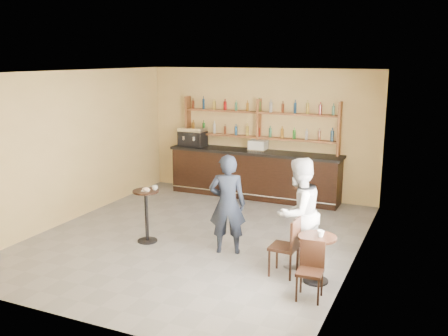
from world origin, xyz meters
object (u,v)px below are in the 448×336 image
at_px(chair_south, 310,272).
at_px(patron_second, 298,213).
at_px(chair_west, 284,246).
at_px(bar_counter, 254,174).
at_px(pedestal_table, 147,216).
at_px(man_main, 227,204).
at_px(espresso_machine, 193,137).
at_px(cafe_table, 316,259).
at_px(pastry_case, 258,146).

relative_size(chair_south, patron_second, 0.46).
bearing_deg(chair_west, patron_second, 169.87).
bearing_deg(bar_counter, pedestal_table, -101.45).
bearing_deg(bar_counter, chair_south, -60.73).
relative_size(bar_counter, man_main, 2.43).
bearing_deg(pedestal_table, chair_west, -7.31).
xyz_separation_m(pedestal_table, chair_south, (3.43, -1.01, -0.08)).
relative_size(bar_counter, espresso_machine, 6.51).
bearing_deg(espresso_machine, cafe_table, -42.37).
height_order(bar_counter, espresso_machine, espresso_machine).
xyz_separation_m(espresso_machine, cafe_table, (4.35, -4.17, -1.05)).
bearing_deg(pastry_case, chair_south, -69.78).
bearing_deg(espresso_machine, patron_second, -41.88).
xyz_separation_m(espresso_machine, patron_second, (3.90, -3.67, -0.50)).
bearing_deg(pastry_case, bar_counter, 171.85).
distance_m(bar_counter, pedestal_table, 3.83).
distance_m(espresso_machine, cafe_table, 6.12).
height_order(pastry_case, chair_south, pastry_case).
distance_m(bar_counter, chair_south, 5.47).
bearing_deg(bar_counter, man_main, -76.69).
distance_m(man_main, chair_west, 1.39).
height_order(pedestal_table, man_main, man_main).
relative_size(pastry_case, man_main, 0.25).
distance_m(espresso_machine, patron_second, 5.38).
height_order(pastry_case, cafe_table, pastry_case).
relative_size(chair_west, chair_south, 1.14).
xyz_separation_m(pastry_case, chair_south, (2.58, -4.77, -0.90)).
xyz_separation_m(pastry_case, chair_west, (1.98, -4.12, -0.84)).
bearing_deg(man_main, pastry_case, -98.52).
bearing_deg(bar_counter, espresso_machine, 180.00).
bearing_deg(chair_west, chair_south, 45.14).
relative_size(pastry_case, cafe_table, 0.59).
bearing_deg(patron_second, espresso_machine, -106.66).
relative_size(man_main, patron_second, 0.97).
bearing_deg(espresso_machine, pastry_case, 1.42).
height_order(bar_counter, patron_second, patron_second).
relative_size(espresso_machine, pedestal_table, 0.66).
distance_m(chair_west, chair_south, 0.89).
distance_m(pedestal_table, man_main, 1.67).
distance_m(pastry_case, chair_west, 4.65).
bearing_deg(pedestal_table, man_main, 5.09).
bearing_deg(bar_counter, chair_west, -63.29).
height_order(bar_counter, chair_west, bar_counter).
relative_size(pedestal_table, chair_south, 1.19).
height_order(espresso_machine, chair_south, espresso_machine).
height_order(espresso_machine, cafe_table, espresso_machine).
distance_m(pastry_case, man_main, 3.72).
relative_size(pastry_case, patron_second, 0.24).
height_order(man_main, cafe_table, man_main).
bearing_deg(man_main, patron_second, 156.96).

